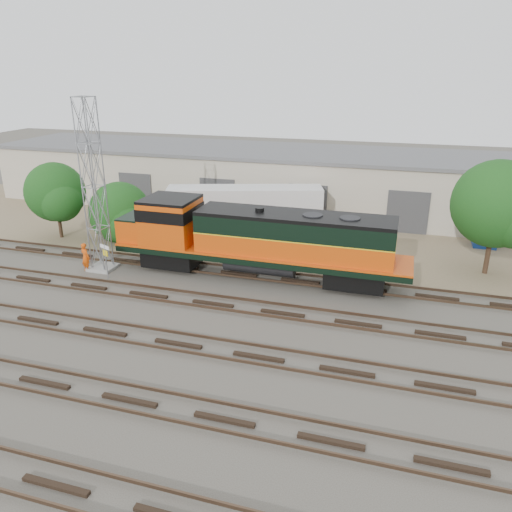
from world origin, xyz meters
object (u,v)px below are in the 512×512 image
(worker, at_px, (85,257))
(semi_trailer, at_px, (249,204))
(locomotive, at_px, (255,239))
(signal_tower, at_px, (94,190))

(worker, relative_size, semi_trailer, 0.16)
(locomotive, height_order, semi_trailer, locomotive)
(signal_tower, height_order, semi_trailer, signal_tower)
(locomotive, relative_size, worker, 9.66)
(worker, bearing_deg, locomotive, -147.75)
(worker, xyz_separation_m, semi_trailer, (7.65, 10.67, 1.37))
(signal_tower, bearing_deg, locomotive, 9.42)
(locomotive, bearing_deg, semi_trailer, 110.02)
(locomotive, height_order, signal_tower, signal_tower)
(locomotive, xyz_separation_m, signal_tower, (-9.91, -1.64, 2.74))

